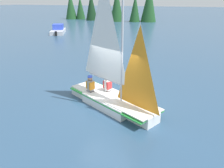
{
  "coord_description": "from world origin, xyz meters",
  "views": [
    {
      "loc": [
        3.13,
        -7.98,
        4.4
      ],
      "look_at": [
        0.0,
        0.0,
        1.03
      ],
      "focal_mm": 35.0,
      "sensor_mm": 36.0,
      "label": 1
    }
  ],
  "objects_px": {
    "sailor_helm": "(107,87)",
    "sailor_crew": "(90,87)",
    "sailboat_main": "(112,90)",
    "motorboat_distant": "(58,30)"
  },
  "relations": [
    {
      "from": "sailor_helm",
      "to": "sailor_crew",
      "type": "bearing_deg",
      "value": -128.99
    },
    {
      "from": "sailor_crew",
      "to": "sailboat_main",
      "type": "bearing_deg",
      "value": 14.83
    },
    {
      "from": "sailor_crew",
      "to": "motorboat_distant",
      "type": "height_order",
      "value": "motorboat_distant"
    },
    {
      "from": "sailor_helm",
      "to": "sailor_crew",
      "type": "xyz_separation_m",
      "value": [
        -0.7,
        -0.33,
        0.01
      ]
    },
    {
      "from": "sailor_crew",
      "to": "motorboat_distant",
      "type": "distance_m",
      "value": 21.71
    },
    {
      "from": "motorboat_distant",
      "to": "sailor_crew",
      "type": "bearing_deg",
      "value": -168.85
    },
    {
      "from": "sailor_helm",
      "to": "sailboat_main",
      "type": "bearing_deg",
      "value": -26.12
    },
    {
      "from": "sailboat_main",
      "to": "motorboat_distant",
      "type": "height_order",
      "value": "sailboat_main"
    },
    {
      "from": "sailboat_main",
      "to": "motorboat_distant",
      "type": "xyz_separation_m",
      "value": [
        -14.56,
        17.28,
        -0.32
      ]
    },
    {
      "from": "sailboat_main",
      "to": "sailor_helm",
      "type": "bearing_deg",
      "value": 153.88
    }
  ]
}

